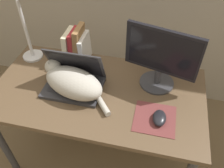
# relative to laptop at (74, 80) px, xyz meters

# --- Properties ---
(desk) EXTENTS (1.21, 0.65, 0.74)m
(desk) POSITION_rel_laptop_xyz_m (0.14, -0.01, -0.13)
(desk) COLOR brown
(desk) RESTS_ON ground_plane
(laptop) EXTENTS (0.33, 0.24, 0.24)m
(laptop) POSITION_rel_laptop_xyz_m (0.00, 0.00, 0.00)
(laptop) COLOR #2D2D33
(laptop) RESTS_ON desk
(cat) EXTENTS (0.43, 0.28, 0.15)m
(cat) POSITION_rel_laptop_xyz_m (0.01, -0.04, 0.03)
(cat) COLOR #B2ADA3
(cat) RESTS_ON desk
(external_monitor) EXTENTS (0.40, 0.20, 0.36)m
(external_monitor) POSITION_rel_laptop_xyz_m (0.46, 0.13, 0.14)
(external_monitor) COLOR #333338
(external_monitor) RESTS_ON desk
(mousepad) EXTENTS (0.21, 0.21, 0.00)m
(mousepad) POSITION_rel_laptop_xyz_m (0.48, -0.14, -0.04)
(mousepad) COLOR brown
(mousepad) RESTS_ON desk
(computer_mouse) EXTENTS (0.07, 0.10, 0.04)m
(computer_mouse) POSITION_rel_laptop_xyz_m (0.50, -0.14, -0.03)
(computer_mouse) COLOR black
(computer_mouse) RESTS_ON mousepad
(book_row) EXTENTS (0.14, 0.16, 0.24)m
(book_row) POSITION_rel_laptop_xyz_m (-0.06, 0.24, 0.06)
(book_row) COLOR beige
(book_row) RESTS_ON desk
(desk_lamp) EXTENTS (0.17, 0.17, 0.52)m
(desk_lamp) POSITION_rel_laptop_xyz_m (-0.33, 0.17, 0.31)
(desk_lamp) COLOR silver
(desk_lamp) RESTS_ON desk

